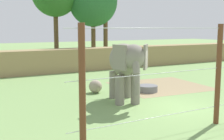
{
  "coord_description": "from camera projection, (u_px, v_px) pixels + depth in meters",
  "views": [
    {
      "loc": [
        -8.42,
        -9.65,
        3.46
      ],
      "look_at": [
        -1.39,
        2.91,
        1.4
      ],
      "focal_mm": 47.59,
      "sensor_mm": 36.0,
      "label": 1
    }
  ],
  "objects": [
    {
      "name": "water_tub",
      "position": [
        147.0,
        88.0,
        16.14
      ],
      "size": [
        1.1,
        1.1,
        0.35
      ],
      "color": "slate",
      "rests_on": "ground"
    },
    {
      "name": "enrichment_ball",
      "position": [
        95.0,
        86.0,
        15.83
      ],
      "size": [
        0.7,
        0.7,
        0.7
      ],
      "primitive_type": "sphere",
      "color": "gray",
      "rests_on": "ground"
    },
    {
      "name": "tree_behind_wall",
      "position": [
        93.0,
        1.0,
        29.39
      ],
      "size": [
        4.82,
        4.82,
        8.61
      ],
      "color": "brown",
      "rests_on": "ground"
    },
    {
      "name": "cable_fence",
      "position": [
        219.0,
        74.0,
        10.57
      ],
      "size": [
        11.57,
        0.19,
        3.59
      ],
      "color": "brown",
      "rests_on": "ground"
    },
    {
      "name": "elephant",
      "position": [
        126.0,
        63.0,
        13.62
      ],
      "size": [
        2.1,
        3.63,
        2.78
      ],
      "color": "gray",
      "rests_on": "ground"
    },
    {
      "name": "ground_plane",
      "position": [
        173.0,
        108.0,
        12.89
      ],
      "size": [
        120.0,
        120.0,
        0.0
      ],
      "primitive_type": "plane",
      "color": "#759956"
    },
    {
      "name": "dirt_patch",
      "position": [
        160.0,
        86.0,
        17.76
      ],
      "size": [
        5.51,
        5.22,
        0.01
      ],
      "primitive_type": "cube",
      "rotation": [
        0.0,
        0.0,
        -0.09
      ],
      "color": "#937F5B",
      "rests_on": "ground"
    },
    {
      "name": "embankment_wall",
      "position": [
        68.0,
        60.0,
        23.67
      ],
      "size": [
        36.0,
        1.8,
        1.8
      ],
      "primitive_type": "cube",
      "color": "#997F56",
      "rests_on": "ground"
    }
  ]
}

